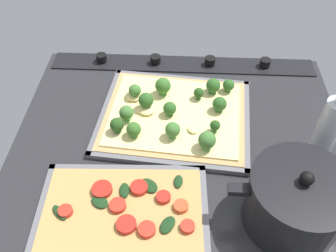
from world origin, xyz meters
TOP-DOWN VIEW (x-y plane):
  - ground_plane at (0.00, 0.00)cm, footprint 73.65×66.38cm
  - stove_control_panel at (-0.00, -29.69)cm, footprint 70.70×7.00cm
  - baking_tray_front at (1.40, -9.05)cm, footprint 36.87×31.90cm
  - broccoli_pizza at (1.69, -8.91)cm, footprint 34.27×29.30cm
  - baking_tray_back at (10.17, 16.92)cm, footprint 32.67×23.12cm
  - veggie_pizza_back at (9.85, 16.69)cm, footprint 30.19×20.64cm
  - cooking_pot at (-20.72, 15.93)cm, footprint 24.63×17.78cm
  - oil_bottle at (-28.57, 1.60)cm, footprint 4.46×4.46cm

SIDE VIEW (x-z plane):
  - ground_plane at x=0.00cm, z-range -3.00..0.00cm
  - baking_tray_front at x=1.40cm, z-range -0.29..1.01cm
  - baking_tray_back at x=10.17cm, z-range -0.27..1.03cm
  - stove_control_panel at x=0.00cm, z-range -0.74..1.86cm
  - veggie_pizza_back at x=9.85cm, z-range 0.17..2.07cm
  - broccoli_pizza at x=1.69cm, z-range -0.91..5.01cm
  - cooking_pot at x=-20.72cm, z-range -1.14..12.80cm
  - oil_bottle at x=-28.57cm, z-range -1.86..19.57cm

